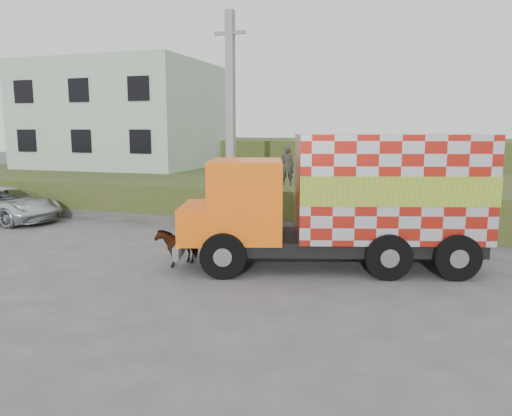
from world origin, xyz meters
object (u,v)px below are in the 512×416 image
(cow, at_px, (178,245))
(pedestrian, at_px, (287,166))
(utility_pole, at_px, (231,119))
(cargo_truck, at_px, (347,199))
(suv, at_px, (5,205))

(cow, relative_size, pedestrian, 0.81)
(cow, bearing_deg, utility_pole, 116.04)
(cow, bearing_deg, cargo_truck, 35.76)
(utility_pole, bearing_deg, suv, -168.31)
(cargo_truck, bearing_deg, utility_pole, 122.17)
(cargo_truck, bearing_deg, suv, 153.41)
(suv, height_order, pedestrian, pedestrian)
(utility_pole, relative_size, pedestrian, 5.18)
(cargo_truck, distance_m, pedestrian, 6.69)
(cow, distance_m, suv, 10.36)
(cow, distance_m, pedestrian, 7.41)
(cow, relative_size, suv, 0.26)
(utility_pole, height_order, pedestrian, utility_pole)
(cargo_truck, distance_m, suv, 14.38)
(cargo_truck, xyz_separation_m, suv, (-14.11, 2.52, -1.16))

